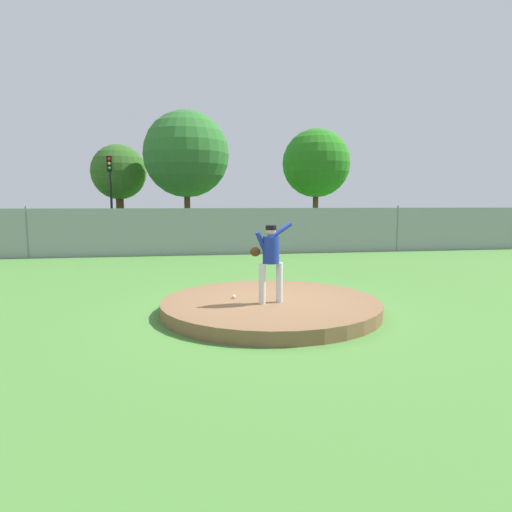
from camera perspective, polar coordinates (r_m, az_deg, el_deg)
name	(u,v)px	position (r m, az deg, el deg)	size (l,w,h in m)	color
ground_plane	(236,268)	(14.76, -2.63, -1.61)	(80.00, 80.00, 0.00)	#4C8438
asphalt_strip	(217,244)	(23.17, -5.10, 1.52)	(44.00, 7.00, 0.01)	#2B2B2D
pitchers_mound	(271,306)	(8.91, 1.92, -6.52)	(4.41, 4.41, 0.26)	brown
pitcher_youth	(270,255)	(8.43, 1.88, 0.10)	(0.83, 0.32, 1.58)	silver
baseball	(234,296)	(9.01, -2.92, -5.30)	(0.07, 0.07, 0.07)	white
chainlink_fence	(225,231)	(18.62, -4.09, 3.22)	(39.27, 0.07, 2.07)	gray
parked_car_red	(232,229)	(23.56, -3.19, 3.58)	(2.03, 4.24, 1.71)	#A81919
parked_car_navy	(398,228)	(25.43, 18.09, 3.48)	(1.94, 4.33, 1.67)	#161E4C
parked_car_champagne	(310,228)	(24.28, 7.10, 3.64)	(2.12, 4.25, 1.69)	tan
parked_car_charcoal	(175,229)	(23.27, -10.50, 3.43)	(1.87, 4.63, 1.69)	#232328
parked_car_silver	(42,231)	(24.23, -26.14, 2.98)	(1.82, 4.27, 1.68)	#B7BABF
traffic_cone_orange	(274,238)	(23.95, 2.35, 2.34)	(0.40, 0.40, 0.55)	orange
traffic_light_near	(110,183)	(27.82, -18.46, 9.04)	(0.28, 0.46, 4.93)	black
tree_leaning_west	(119,173)	(32.53, -17.47, 10.34)	(3.80, 3.80, 6.22)	#4C331E
tree_broad_right	(186,154)	(29.68, -9.08, 12.96)	(5.60, 5.60, 8.14)	#4C331E
tree_slender_far	(316,163)	(33.03, 7.86, 11.87)	(4.96, 4.96, 7.54)	#4C331E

